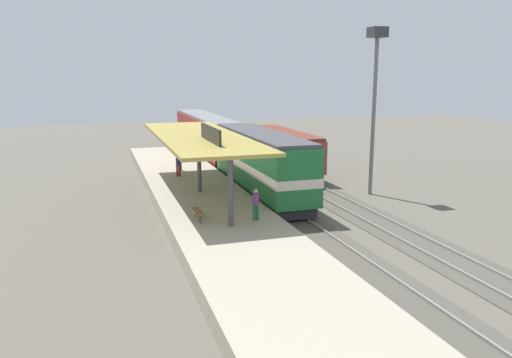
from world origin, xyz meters
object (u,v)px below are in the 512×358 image
at_px(freight_car, 283,151).
at_px(person_waiting, 256,203).
at_px(locomotive, 261,163).
at_px(passenger_carriage_single, 207,136).
at_px(person_walking, 178,164).
at_px(light_mast, 375,76).
at_px(platform_bench, 198,212).

relative_size(freight_car, person_waiting, 7.02).
bearing_deg(locomotive, freight_car, 59.38).
xyz_separation_m(passenger_carriage_single, person_walking, (-5.11, -13.41, -0.46)).
distance_m(passenger_carriage_single, person_walking, 14.35).
bearing_deg(freight_car, person_walking, -161.87).
bearing_deg(light_mast, person_waiting, -148.24).
relative_size(light_mast, person_walking, 6.84).
height_order(platform_bench, locomotive, locomotive).
distance_m(passenger_carriage_single, freight_car, 11.22).
bearing_deg(light_mast, platform_bench, -157.62).
distance_m(passenger_carriage_single, person_waiting, 26.64).
relative_size(freight_car, light_mast, 1.03).
distance_m(platform_bench, person_waiting, 3.15).
bearing_deg(passenger_carriage_single, person_waiting, -96.63).
distance_m(platform_bench, freight_car, 18.52).
xyz_separation_m(passenger_carriage_single, freight_car, (4.60, -10.23, -0.34)).
bearing_deg(freight_car, person_waiting, -115.31).
bearing_deg(person_walking, locomotive, -41.96).
xyz_separation_m(light_mast, person_waiting, (-10.87, -6.73, -6.54)).
bearing_deg(person_walking, platform_bench, -94.24).
bearing_deg(person_waiting, light_mast, 31.76).
distance_m(platform_bench, locomotive, 9.59).
bearing_deg(person_walking, person_waiting, -81.13).
bearing_deg(person_waiting, locomotive, 70.02).
height_order(locomotive, freight_car, locomotive).
distance_m(freight_car, person_walking, 10.22).
height_order(platform_bench, person_waiting, person_waiting).
relative_size(passenger_carriage_single, light_mast, 1.71).
height_order(platform_bench, freight_car, freight_car).
relative_size(locomotive, light_mast, 1.23).
xyz_separation_m(platform_bench, locomotive, (6.00, 7.40, 1.07)).
height_order(locomotive, person_walking, locomotive).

